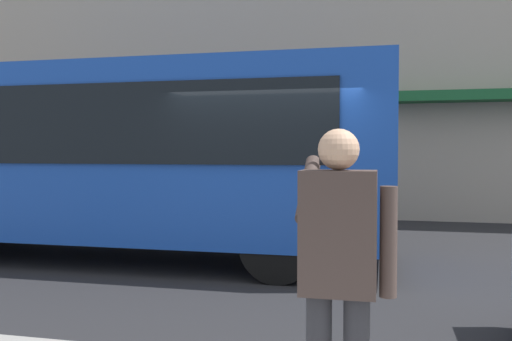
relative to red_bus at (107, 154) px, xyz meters
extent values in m
plane|color=#232326|center=(-2.85, 0.52, -1.68)|extent=(60.00, 60.00, 0.00)
cube|color=#19592D|center=(-6.35, -5.68, 1.32)|extent=(4.40, 1.10, 0.24)
cube|color=#1947AD|center=(-0.02, -0.01, 0.02)|extent=(9.00, 2.50, 2.60)
cube|color=black|center=(-0.02, 1.25, 0.42)|extent=(7.60, 0.06, 1.10)
cylinder|color=black|center=(-3.02, -1.11, -1.18)|extent=(1.00, 0.28, 1.00)
cylinder|color=black|center=(-3.02, 1.09, -1.18)|extent=(1.00, 0.28, 1.00)
cube|color=#473833|center=(-4.13, 5.12, -0.38)|extent=(0.40, 0.24, 0.66)
sphere|color=#D8A884|center=(-4.13, 5.12, 0.06)|extent=(0.22, 0.22, 0.22)
cylinder|color=#473833|center=(-4.39, 5.12, -0.42)|extent=(0.09, 0.09, 0.58)
cylinder|color=#473833|center=(-3.95, 4.96, -0.16)|extent=(0.09, 0.48, 0.37)
cube|color=black|center=(-4.03, 4.82, 0.04)|extent=(0.07, 0.01, 0.14)
camera|label=1|loc=(-4.36, 8.03, 0.05)|focal=38.30mm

